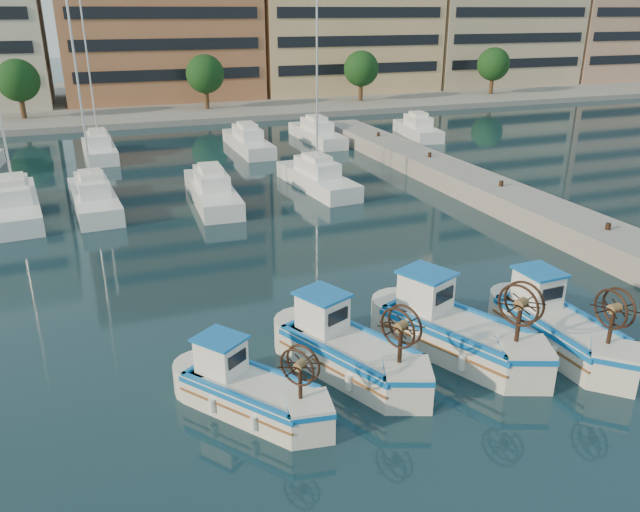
{
  "coord_description": "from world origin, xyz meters",
  "views": [
    {
      "loc": [
        -8.69,
        -14.42,
        10.5
      ],
      "look_at": [
        -0.67,
        6.84,
        1.5
      ],
      "focal_mm": 35.0,
      "sensor_mm": 36.0,
      "label": 1
    }
  ],
  "objects": [
    {
      "name": "fishing_boat_c",
      "position": [
        1.69,
        0.81,
        0.88
      ],
      "size": [
        3.86,
        5.29,
        3.19
      ],
      "rotation": [
        0.0,
        0.0,
        0.41
      ],
      "color": "silver",
      "rests_on": "ground"
    },
    {
      "name": "fishing_boat_b",
      "position": [
        -1.99,
        0.96,
        0.81
      ],
      "size": [
        3.57,
        4.88,
        2.94
      ],
      "rotation": [
        0.0,
        0.0,
        0.42
      ],
      "color": "silver",
      "rests_on": "ground"
    },
    {
      "name": "ground",
      "position": [
        0.0,
        0.0,
        0.0
      ],
      "size": [
        300.0,
        300.0,
        0.0
      ],
      "primitive_type": "plane",
      "color": "#18333F",
      "rests_on": "ground"
    },
    {
      "name": "waterfront",
      "position": [
        9.23,
        65.04,
        11.1
      ],
      "size": [
        180.0,
        40.0,
        25.6
      ],
      "color": "gray",
      "rests_on": "ground"
    },
    {
      "name": "fishing_boat_d",
      "position": [
        5.08,
        -0.11,
        0.82
      ],
      "size": [
        2.11,
        4.82,
        2.98
      ],
      "rotation": [
        0.0,
        0.0,
        0.04
      ],
      "color": "silver",
      "rests_on": "ground"
    },
    {
      "name": "yacht_marina",
      "position": [
        -2.97,
        27.66,
        0.53
      ],
      "size": [
        39.91,
        23.44,
        11.5
      ],
      "color": "white",
      "rests_on": "ground"
    },
    {
      "name": "quay",
      "position": [
        13.0,
        8.0,
        0.6
      ],
      "size": [
        3.0,
        60.0,
        1.2
      ],
      "primitive_type": "cube",
      "color": "gray",
      "rests_on": "ground"
    },
    {
      "name": "fishing_boat_a",
      "position": [
        -5.35,
        0.07,
        0.71
      ],
      "size": [
        3.67,
        4.14,
        2.56
      ],
      "rotation": [
        0.0,
        0.0,
        0.64
      ],
      "color": "silver",
      "rests_on": "ground"
    }
  ]
}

